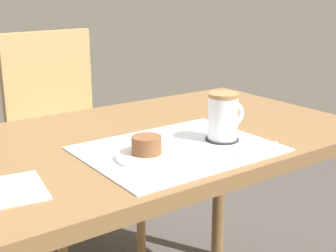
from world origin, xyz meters
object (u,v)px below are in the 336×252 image
Objects in this scene: coffee_mug at (224,116)px; dining_table at (129,167)px; wooden_chair at (66,136)px; pastry at (147,145)px; pastry_plate at (147,156)px.

dining_table is at bearing 138.33° from coffee_mug.
dining_table is at bearing 74.73° from wooden_chair.
pastry is 0.23m from coffee_mug.
coffee_mug is at bearing 88.60° from wooden_chair.
wooden_chair is at bearing 93.92° from coffee_mug.
dining_table is 0.19m from pastry_plate.
dining_table is 0.72m from wooden_chair.
pastry is (0.00, 0.00, 0.03)m from pastry_plate.
pastry is 0.58× the size of coffee_mug.
wooden_chair is 0.90m from pastry_plate.
wooden_chair reaches higher than dining_table.
pastry is at bearing 73.38° from wooden_chair.
wooden_chair is 0.90m from coffee_mug.
coffee_mug is (0.23, -0.00, 0.06)m from pastry_plate.
wooden_chair is 0.90m from pastry.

